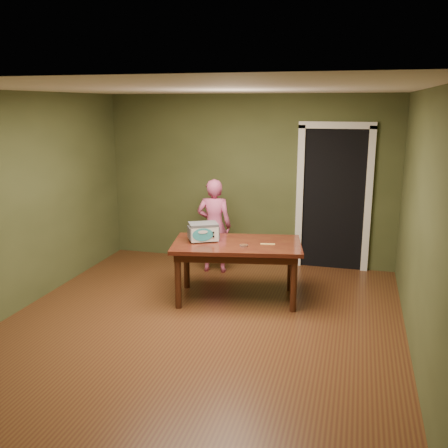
# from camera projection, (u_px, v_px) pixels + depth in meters

# --- Properties ---
(floor) EXTENTS (5.00, 5.00, 0.00)m
(floor) POSITION_uv_depth(u_px,v_px,m) (200.00, 325.00, 5.67)
(floor) COLOR #553318
(floor) RESTS_ON ground
(room_shell) EXTENTS (4.52, 5.02, 2.61)m
(room_shell) POSITION_uv_depth(u_px,v_px,m) (198.00, 176.00, 5.27)
(room_shell) COLOR #48512B
(room_shell) RESTS_ON ground
(doorway) EXTENTS (1.10, 0.66, 2.25)m
(doorway) POSITION_uv_depth(u_px,v_px,m) (335.00, 196.00, 7.70)
(doorway) COLOR black
(doorway) RESTS_ON ground
(dining_table) EXTENTS (1.74, 1.18, 0.75)m
(dining_table) POSITION_uv_depth(u_px,v_px,m) (237.00, 250.00, 6.29)
(dining_table) COLOR #340F0B
(dining_table) RESTS_ON floor
(toy_oven) EXTENTS (0.44, 0.39, 0.23)m
(toy_oven) POSITION_uv_depth(u_px,v_px,m) (203.00, 231.00, 6.32)
(toy_oven) COLOR #4C4F54
(toy_oven) RESTS_ON dining_table
(baking_pan) EXTENTS (0.10, 0.10, 0.02)m
(baking_pan) POSITION_uv_depth(u_px,v_px,m) (244.00, 245.00, 6.10)
(baking_pan) COLOR silver
(baking_pan) RESTS_ON dining_table
(spatula) EXTENTS (0.18, 0.05, 0.01)m
(spatula) POSITION_uv_depth(u_px,v_px,m) (268.00, 244.00, 6.19)
(spatula) COLOR #F9D36C
(spatula) RESTS_ON dining_table
(child) EXTENTS (0.54, 0.38, 1.40)m
(child) POSITION_uv_depth(u_px,v_px,m) (214.00, 226.00, 7.34)
(child) COLOR #C14F7D
(child) RESTS_ON floor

